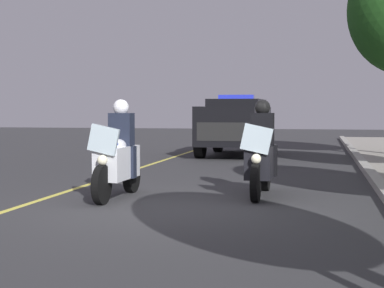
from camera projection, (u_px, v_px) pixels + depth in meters
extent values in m
plane|color=#333335|center=(169.00, 207.00, 9.58)|extent=(80.00, 80.00, 0.00)
cube|color=#E0D14C|center=(34.00, 202.00, 10.06)|extent=(48.00, 0.12, 0.01)
cylinder|color=black|center=(102.00, 185.00, 9.79)|extent=(0.64, 0.13, 0.64)
cylinder|color=black|center=(132.00, 175.00, 11.25)|extent=(0.64, 0.15, 0.64)
cube|color=silver|center=(117.00, 163.00, 10.48)|extent=(1.21, 0.46, 0.56)
ellipsoid|color=silver|center=(116.00, 146.00, 10.42)|extent=(0.57, 0.33, 0.24)
cube|color=silver|center=(104.00, 140.00, 9.85)|extent=(0.07, 0.56, 0.53)
sphere|color=#F9F4CC|center=(102.00, 160.00, 9.81)|extent=(0.17, 0.17, 0.17)
sphere|color=red|center=(97.00, 143.00, 10.01)|extent=(0.09, 0.09, 0.09)
sphere|color=#1933F2|center=(116.00, 144.00, 9.94)|extent=(0.09, 0.09, 0.09)
cube|color=black|center=(121.00, 130.00, 10.67)|extent=(0.29, 0.41, 0.60)
cube|color=black|center=(131.00, 162.00, 10.60)|extent=(0.18, 0.14, 0.56)
cube|color=black|center=(110.00, 162.00, 10.69)|extent=(0.18, 0.14, 0.56)
sphere|color=silver|center=(121.00, 107.00, 10.63)|extent=(0.28, 0.28, 0.28)
cylinder|color=black|center=(256.00, 183.00, 10.05)|extent=(0.64, 0.13, 0.64)
cylinder|color=black|center=(265.00, 174.00, 11.51)|extent=(0.64, 0.15, 0.64)
cube|color=black|center=(261.00, 161.00, 10.74)|extent=(1.21, 0.46, 0.56)
ellipsoid|color=black|center=(261.00, 145.00, 10.68)|extent=(0.57, 0.33, 0.24)
cube|color=silver|center=(257.00, 139.00, 10.11)|extent=(0.07, 0.56, 0.53)
sphere|color=#F9F4CC|center=(256.00, 159.00, 10.07)|extent=(0.17, 0.17, 0.17)
sphere|color=red|center=(248.00, 143.00, 10.27)|extent=(0.09, 0.09, 0.09)
sphere|color=#1933F2|center=(267.00, 143.00, 10.20)|extent=(0.09, 0.09, 0.09)
cube|color=black|center=(263.00, 130.00, 10.94)|extent=(0.29, 0.41, 0.60)
cube|color=black|center=(273.00, 161.00, 10.86)|extent=(0.18, 0.14, 0.56)
cube|color=black|center=(251.00, 160.00, 10.95)|extent=(0.18, 0.14, 0.56)
sphere|color=black|center=(263.00, 107.00, 10.89)|extent=(0.28, 0.28, 0.28)
cube|color=black|center=(236.00, 125.00, 20.56)|extent=(4.94, 2.00, 1.24)
cube|color=black|center=(237.00, 105.00, 20.82)|extent=(2.44, 1.80, 0.36)
cube|color=#2633D8|center=(236.00, 97.00, 20.61)|extent=(0.30, 1.21, 0.14)
cube|color=black|center=(223.00, 132.00, 18.24)|extent=(0.15, 1.62, 0.56)
cylinder|color=black|center=(256.00, 146.00, 18.89)|extent=(0.81, 0.30, 0.80)
cylinder|color=black|center=(200.00, 146.00, 19.29)|extent=(0.81, 0.30, 0.80)
cylinder|color=black|center=(267.00, 141.00, 21.90)|extent=(0.81, 0.30, 0.80)
cylinder|color=black|center=(218.00, 141.00, 22.31)|extent=(0.81, 0.30, 0.80)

